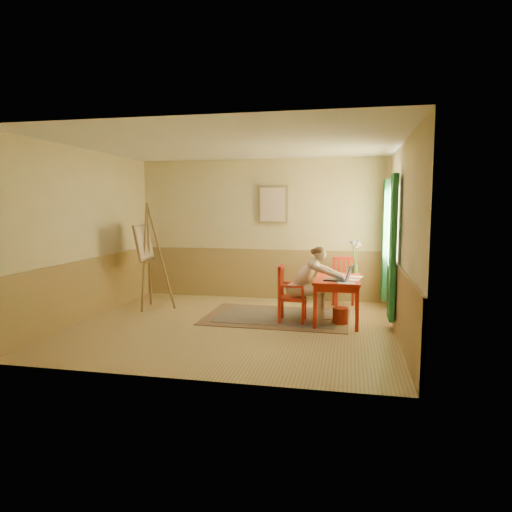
% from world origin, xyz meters
% --- Properties ---
extents(room, '(5.04, 4.54, 2.84)m').
position_xyz_m(room, '(0.00, 0.00, 1.40)').
color(room, tan).
rests_on(room, ground).
extents(wainscot, '(5.00, 4.50, 1.00)m').
position_xyz_m(wainscot, '(0.00, 0.80, 0.50)').
color(wainscot, '#997F4E').
rests_on(wainscot, room).
extents(window, '(0.12, 2.01, 2.20)m').
position_xyz_m(window, '(2.42, 1.10, 1.35)').
color(window, white).
rests_on(window, room).
extents(wall_portrait, '(0.60, 0.05, 0.76)m').
position_xyz_m(wall_portrait, '(0.25, 2.20, 1.90)').
color(wall_portrait, olive).
rests_on(wall_portrait, room).
extents(rug, '(2.43, 1.64, 0.02)m').
position_xyz_m(rug, '(0.59, 0.68, 0.01)').
color(rug, '#8C7251').
rests_on(rug, room).
extents(table, '(0.74, 1.21, 0.72)m').
position_xyz_m(table, '(1.59, 0.60, 0.63)').
color(table, red).
rests_on(table, room).
extents(chair_left, '(0.43, 0.41, 0.92)m').
position_xyz_m(chair_left, '(0.83, 0.40, 0.46)').
color(chair_left, red).
rests_on(chair_left, room).
extents(chair_back, '(0.47, 0.49, 0.92)m').
position_xyz_m(chair_back, '(1.69, 1.68, 0.46)').
color(chair_back, red).
rests_on(chair_back, room).
extents(figure, '(0.91, 0.40, 1.24)m').
position_xyz_m(figure, '(1.15, 0.41, 0.68)').
color(figure, '#D3AE8F').
rests_on(figure, room).
extents(laptop, '(0.45, 0.32, 0.25)m').
position_xyz_m(laptop, '(1.63, 0.32, 0.77)').
color(laptop, '#1E2338').
rests_on(laptop, table).
extents(papers, '(0.66, 1.09, 0.00)m').
position_xyz_m(papers, '(1.72, 0.57, 0.72)').
color(papers, white).
rests_on(papers, table).
extents(vase, '(0.20, 0.29, 0.58)m').
position_xyz_m(vase, '(1.86, 1.17, 0.99)').
color(vase, '#3F724C').
rests_on(vase, table).
extents(wastebasket, '(0.31, 0.31, 0.26)m').
position_xyz_m(wastebasket, '(1.64, 0.45, 0.13)').
color(wastebasket, '#AF311C').
rests_on(wastebasket, room).
extents(easel, '(0.70, 0.87, 1.94)m').
position_xyz_m(easel, '(-1.86, 0.87, 1.15)').
color(easel, olive).
rests_on(easel, room).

